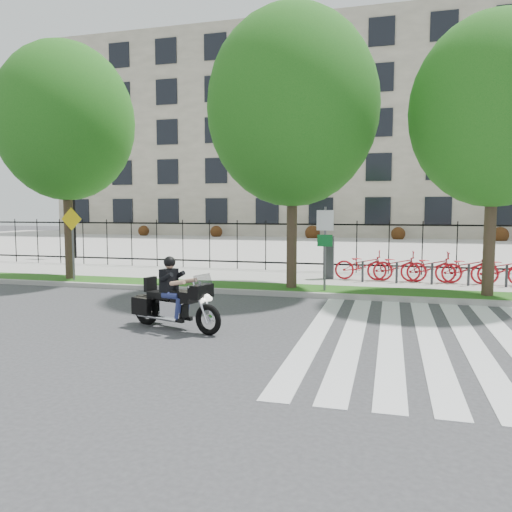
# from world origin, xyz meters

# --- Properties ---
(ground) EXTENTS (120.00, 120.00, 0.00)m
(ground) POSITION_xyz_m (0.00, 0.00, 0.00)
(ground) COLOR #353537
(ground) RESTS_ON ground
(curb) EXTENTS (60.00, 0.20, 0.15)m
(curb) POSITION_xyz_m (0.00, 4.10, 0.07)
(curb) COLOR #9B9991
(curb) RESTS_ON ground
(grass_verge) EXTENTS (60.00, 1.50, 0.15)m
(grass_verge) POSITION_xyz_m (0.00, 4.95, 0.07)
(grass_verge) COLOR #1B5A16
(grass_verge) RESTS_ON ground
(sidewalk) EXTENTS (60.00, 3.50, 0.15)m
(sidewalk) POSITION_xyz_m (0.00, 7.45, 0.07)
(sidewalk) COLOR #AFACA4
(sidewalk) RESTS_ON ground
(plaza) EXTENTS (80.00, 34.00, 0.10)m
(plaza) POSITION_xyz_m (0.00, 25.00, 0.05)
(plaza) COLOR #AFACA4
(plaza) RESTS_ON ground
(crosswalk_stripes) EXTENTS (5.70, 8.00, 0.01)m
(crosswalk_stripes) POSITION_xyz_m (4.83, 0.00, 0.01)
(crosswalk_stripes) COLOR silver
(crosswalk_stripes) RESTS_ON ground
(iron_fence) EXTENTS (30.00, 0.06, 2.00)m
(iron_fence) POSITION_xyz_m (0.00, 9.20, 1.15)
(iron_fence) COLOR black
(iron_fence) RESTS_ON sidewalk
(office_building) EXTENTS (60.00, 21.90, 20.15)m
(office_building) POSITION_xyz_m (0.00, 44.92, 9.97)
(office_building) COLOR gray
(office_building) RESTS_ON ground
(lamp_post_left) EXTENTS (1.06, 0.70, 4.25)m
(lamp_post_left) POSITION_xyz_m (-12.00, 12.00, 3.21)
(lamp_post_left) COLOR black
(lamp_post_left) RESTS_ON ground
(street_tree_0) EXTENTS (4.69, 4.69, 8.14)m
(street_tree_0) POSITION_xyz_m (-7.26, 4.95, 5.58)
(street_tree_0) COLOR #382B1F
(street_tree_0) RESTS_ON grass_verge
(street_tree_1) EXTENTS (5.20, 5.20, 8.48)m
(street_tree_1) POSITION_xyz_m (0.70, 4.95, 5.64)
(street_tree_1) COLOR #382B1F
(street_tree_1) RESTS_ON grass_verge
(street_tree_2) EXTENTS (4.59, 4.59, 7.75)m
(street_tree_2) POSITION_xyz_m (6.33, 4.95, 5.26)
(street_tree_2) COLOR #382B1F
(street_tree_2) RESTS_ON grass_verge
(bike_share_station) EXTENTS (11.16, 0.88, 1.50)m
(bike_share_station) POSITION_xyz_m (7.12, 7.20, 0.67)
(bike_share_station) COLOR #2D2D33
(bike_share_station) RESTS_ON sidewalk
(sign_pole_regulatory) EXTENTS (0.50, 0.09, 2.50)m
(sign_pole_regulatory) POSITION_xyz_m (1.77, 4.58, 1.74)
(sign_pole_regulatory) COLOR #59595B
(sign_pole_regulatory) RESTS_ON grass_verge
(sign_pole_warning) EXTENTS (0.78, 0.09, 2.49)m
(sign_pole_warning) POSITION_xyz_m (-6.87, 4.58, 1.74)
(sign_pole_warning) COLOR #59595B
(sign_pole_warning) RESTS_ON grass_verge
(motorcycle_rider) EXTENTS (2.36, 1.16, 1.88)m
(motorcycle_rider) POSITION_xyz_m (-0.77, -0.53, 0.63)
(motorcycle_rider) COLOR black
(motorcycle_rider) RESTS_ON ground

